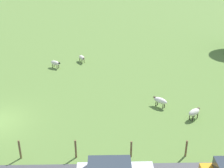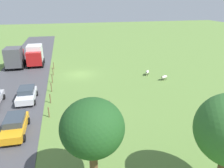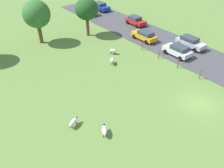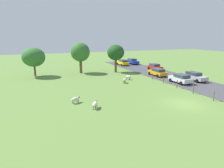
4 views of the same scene
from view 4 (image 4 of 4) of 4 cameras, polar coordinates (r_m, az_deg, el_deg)
ground_plane at (r=24.86m, az=20.82°, el=-5.52°), size 160.00×160.00×0.00m
sheep_0 at (r=36.11m, az=4.82°, el=2.17°), size 1.09×1.17×0.81m
sheep_1 at (r=33.36m, az=3.72°, el=1.18°), size 1.13×1.19×0.78m
sheep_2 at (r=21.72m, az=-5.05°, el=-5.92°), size 1.06×1.25×0.77m
sheep_3 at (r=23.77m, az=-10.80°, el=-4.44°), size 1.30×0.93×0.73m
tree_0 at (r=43.17m, az=1.12°, el=9.29°), size 3.78×3.78×6.18m
tree_1 at (r=41.50m, az=-22.31°, el=7.39°), size 4.47×4.47×5.82m
tree_2 at (r=42.78m, az=-9.42°, el=9.30°), size 4.12×4.12×6.68m
fence_post_1 at (r=27.32m, az=28.05°, el=-3.17°), size 0.12×0.12×1.26m
fence_post_2 at (r=29.43m, az=23.06°, el=-1.47°), size 0.12×0.12×1.28m
fence_post_3 at (r=31.76m, az=18.78°, el=-0.04°), size 0.12×0.12×1.26m
fence_post_4 at (r=34.28m, az=15.09°, el=1.10°), size 0.12×0.12×1.12m
fence_post_5 at (r=36.91m, az=11.93°, el=2.18°), size 0.12×0.12×1.13m
car_0 at (r=56.57m, az=6.11°, el=6.76°), size 2.19×4.49×1.60m
car_1 at (r=47.15m, az=12.66°, el=5.01°), size 2.13×3.89×1.52m
car_2 at (r=35.10m, az=19.74°, el=1.58°), size 2.15×4.10×1.57m
car_3 at (r=40.28m, az=13.36°, el=3.50°), size 2.02×4.37×1.53m
car_4 at (r=38.08m, az=23.31°, el=2.16°), size 2.06×4.49×1.55m
car_5 at (r=54.14m, az=3.19°, el=6.48°), size 2.03×4.40×1.59m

